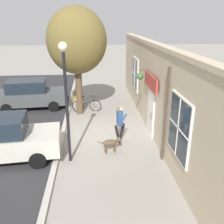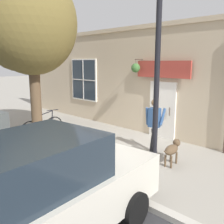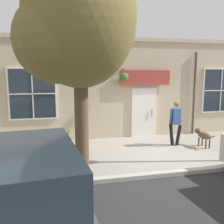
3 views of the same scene
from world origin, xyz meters
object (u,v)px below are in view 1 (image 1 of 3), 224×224
at_px(pedestrian_walking, 120,120).
at_px(parked_car_mid_block, 1,139).
at_px(dog_on_leash, 111,142).
at_px(parked_car_nearest_curb, 30,94).
at_px(leaning_bicycle, 87,105).
at_px(fire_hydrant, 76,96).
at_px(street_lamp, 66,87).
at_px(street_tree_by_curb, 76,44).

height_order(pedestrian_walking, parked_car_mid_block, parked_car_mid_block).
xyz_separation_m(dog_on_leash, parked_car_nearest_curb, (4.52, -5.90, 0.44)).
xyz_separation_m(dog_on_leash, leaning_bicycle, (1.07, -5.01, -0.06)).
relative_size(leaning_bicycle, parked_car_nearest_curb, 0.39).
xyz_separation_m(parked_car_nearest_curb, fire_hydrant, (-2.73, -1.00, -0.48)).
bearing_deg(street_lamp, parked_car_nearest_curb, -65.93).
bearing_deg(pedestrian_walking, leaning_bicycle, -69.60).
bearing_deg(leaning_bicycle, pedestrian_walking, 110.40).
bearing_deg(dog_on_leash, pedestrian_walking, -115.50).
bearing_deg(street_lamp, parked_car_mid_block, -6.81).
distance_m(street_tree_by_curb, parked_car_nearest_curb, 4.42).
height_order(pedestrian_walking, street_lamp, street_lamp).
height_order(dog_on_leash, leaning_bicycle, leaning_bicycle).
bearing_deg(leaning_bicycle, street_lamp, 84.10).
xyz_separation_m(dog_on_leash, fire_hydrant, (1.79, -6.90, -0.05)).
bearing_deg(parked_car_mid_block, leaning_bicycle, -121.41).
bearing_deg(street_tree_by_curb, pedestrian_walking, 116.85).
relative_size(pedestrian_walking, street_lamp, 0.38).
height_order(street_tree_by_curb, leaning_bicycle, street_tree_by_curb).
xyz_separation_m(street_tree_by_curb, parked_car_nearest_curb, (2.99, -1.09, -3.07)).
height_order(parked_car_mid_block, street_lamp, street_lamp).
relative_size(leaning_bicycle, parked_car_mid_block, 0.39).
bearing_deg(pedestrian_walking, parked_car_mid_block, 13.64).
xyz_separation_m(pedestrian_walking, parked_car_nearest_curb, (4.96, -4.97, -0.15)).
bearing_deg(parked_car_mid_block, street_tree_by_curb, -118.60).
bearing_deg(fire_hydrant, parked_car_nearest_curb, 20.18).
height_order(dog_on_leash, street_lamp, street_lamp).
relative_size(street_lamp, fire_hydrant, 5.81).
height_order(parked_car_nearest_curb, street_lamp, street_lamp).
distance_m(parked_car_mid_block, fire_hydrant, 7.55).
distance_m(pedestrian_walking, dog_on_leash, 1.18).
xyz_separation_m(dog_on_leash, street_tree_by_curb, (1.52, -4.81, 3.50)).
height_order(dog_on_leash, parked_car_nearest_curb, parked_car_nearest_curb).
bearing_deg(dog_on_leash, parked_car_nearest_curb, -52.56).
relative_size(pedestrian_walking, parked_car_nearest_curb, 0.38).
bearing_deg(leaning_bicycle, street_tree_by_curb, 23.60).
bearing_deg(leaning_bicycle, parked_car_nearest_curb, -14.51).
xyz_separation_m(street_tree_by_curb, street_lamp, (0.12, 5.34, -0.99)).
bearing_deg(leaning_bicycle, dog_on_leash, 102.11).
distance_m(pedestrian_walking, parked_car_nearest_curb, 7.02).
xyz_separation_m(pedestrian_walking, dog_on_leash, (0.44, 0.93, -0.58)).
distance_m(dog_on_leash, street_tree_by_curb, 6.14).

